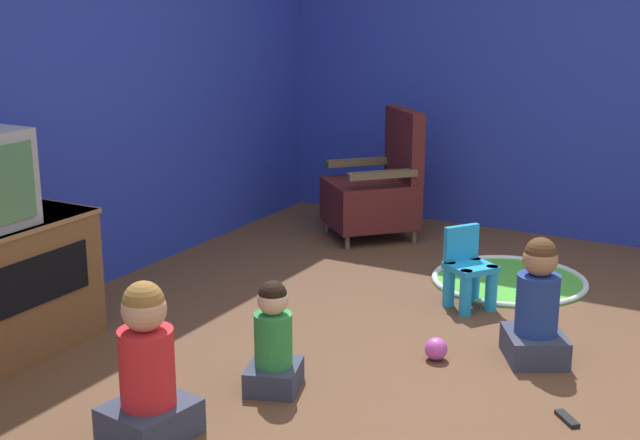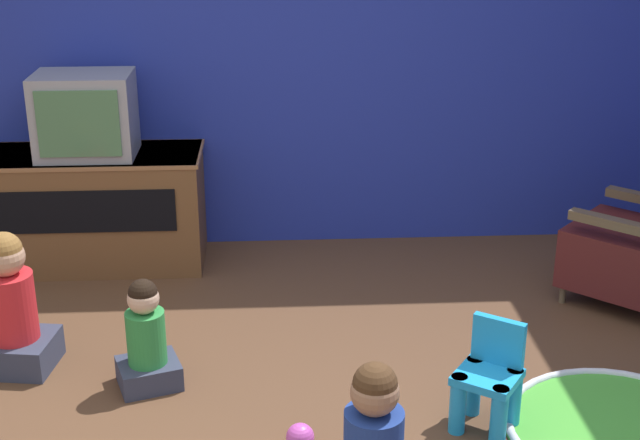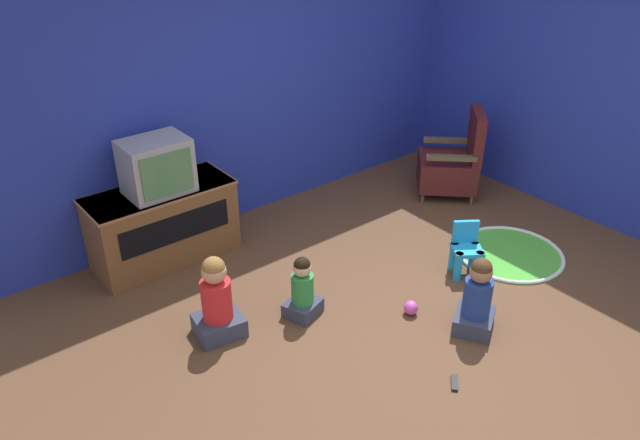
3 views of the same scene
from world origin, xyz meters
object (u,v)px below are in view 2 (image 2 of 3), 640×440
(tv_cabinet, at_px, (95,207))
(yellow_kid_chair, at_px, (488,384))
(television, at_px, (85,115))
(child_watching_center, at_px, (12,310))
(child_watching_right, at_px, (146,340))
(toy_ball, at_px, (300,437))

(tv_cabinet, height_order, yellow_kid_chair, tv_cabinet)
(tv_cabinet, distance_m, television, 0.58)
(television, bearing_deg, tv_cabinet, 90.00)
(television, height_order, child_watching_center, television)
(television, xyz_separation_m, yellow_kid_chair, (1.95, -1.83, -0.73))
(yellow_kid_chair, distance_m, child_watching_right, 1.53)
(child_watching_center, relative_size, child_watching_right, 1.29)
(yellow_kid_chair, xyz_separation_m, toy_ball, (-0.80, -0.12, -0.15))
(child_watching_center, bearing_deg, toy_ball, -21.12)
(television, relative_size, yellow_kid_chair, 1.16)
(television, bearing_deg, child_watching_center, -98.35)
(tv_cabinet, relative_size, toy_ball, 11.08)
(tv_cabinet, distance_m, child_watching_right, 1.53)
(television, distance_m, child_watching_right, 1.64)
(television, relative_size, child_watching_right, 1.03)
(child_watching_right, bearing_deg, tv_cabinet, 89.60)
(tv_cabinet, height_order, child_watching_right, tv_cabinet)
(child_watching_center, distance_m, child_watching_right, 0.68)
(television, height_order, toy_ball, television)
(child_watching_right, bearing_deg, child_watching_center, 143.86)
(tv_cabinet, relative_size, yellow_kid_chair, 2.72)
(yellow_kid_chair, relative_size, child_watching_right, 0.89)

